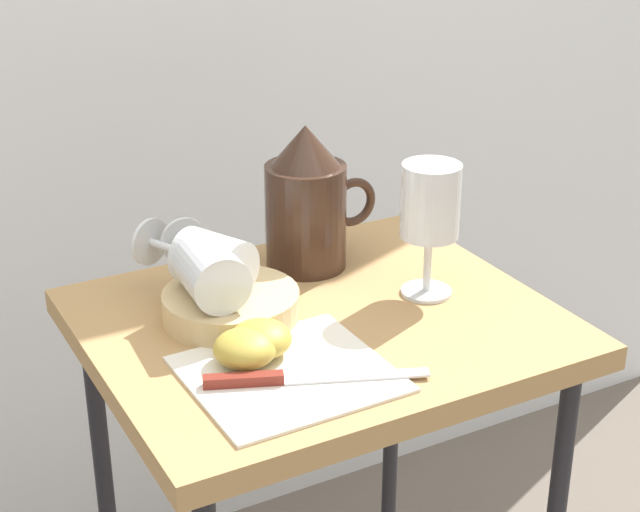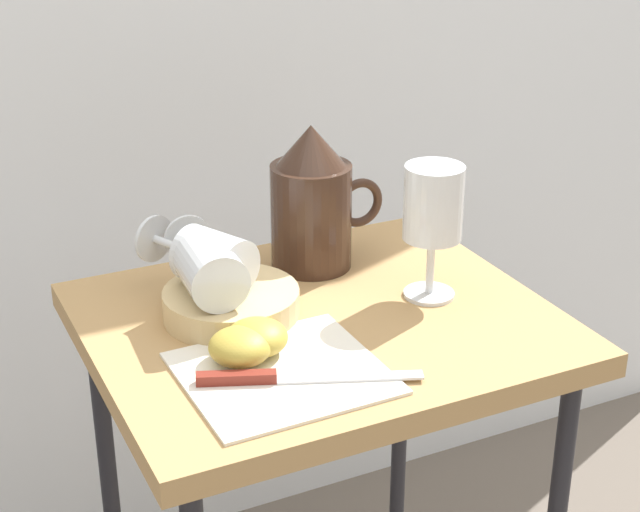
{
  "view_description": "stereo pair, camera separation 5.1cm",
  "coord_description": "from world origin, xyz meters",
  "px_view_note": "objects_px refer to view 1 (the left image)",
  "views": [
    {
      "loc": [
        -0.51,
        -0.95,
        1.26
      ],
      "look_at": [
        0.0,
        0.0,
        0.78
      ],
      "focal_mm": 56.57,
      "sensor_mm": 36.0,
      "label": 1
    },
    {
      "loc": [
        -0.47,
        -0.97,
        1.26
      ],
      "look_at": [
        0.0,
        0.0,
        0.78
      ],
      "focal_mm": 56.57,
      "sensor_mm": 36.0,
      "label": 2
    }
  ],
  "objects_px": {
    "basket_tray": "(231,305)",
    "apple_half_right": "(261,339)",
    "wine_glass_upright": "(430,208)",
    "wine_glass_tipped_far": "(210,272)",
    "wine_glass_tipped_near": "(210,261)",
    "table": "(320,370)",
    "pitcher": "(307,211)",
    "knife": "(283,379)",
    "apple_half_left": "(245,348)"
  },
  "relations": [
    {
      "from": "table",
      "to": "apple_half_left",
      "type": "xyz_separation_m",
      "value": [
        -0.13,
        -0.07,
        0.1
      ]
    },
    {
      "from": "basket_tray",
      "to": "pitcher",
      "type": "height_order",
      "value": "pitcher"
    },
    {
      "from": "wine_glass_upright",
      "to": "wine_glass_tipped_far",
      "type": "bearing_deg",
      "value": 169.55
    },
    {
      "from": "apple_half_left",
      "to": "apple_half_right",
      "type": "distance_m",
      "value": 0.03
    },
    {
      "from": "apple_half_left",
      "to": "knife",
      "type": "xyz_separation_m",
      "value": [
        0.02,
        -0.05,
        -0.01
      ]
    },
    {
      "from": "wine_glass_tipped_near",
      "to": "wine_glass_tipped_far",
      "type": "distance_m",
      "value": 0.03
    },
    {
      "from": "table",
      "to": "wine_glass_tipped_far",
      "type": "height_order",
      "value": "wine_glass_tipped_far"
    },
    {
      "from": "apple_half_left",
      "to": "apple_half_right",
      "type": "xyz_separation_m",
      "value": [
        0.02,
        0.01,
        0.0
      ]
    },
    {
      "from": "wine_glass_tipped_near",
      "to": "apple_half_right",
      "type": "relative_size",
      "value": 2.31
    },
    {
      "from": "basket_tray",
      "to": "wine_glass_upright",
      "type": "relative_size",
      "value": 0.96
    },
    {
      "from": "wine_glass_tipped_far",
      "to": "apple_half_right",
      "type": "distance_m",
      "value": 0.11
    },
    {
      "from": "basket_tray",
      "to": "apple_half_right",
      "type": "xyz_separation_m",
      "value": [
        -0.01,
        -0.1,
        0.01
      ]
    },
    {
      "from": "basket_tray",
      "to": "table",
      "type": "bearing_deg",
      "value": -25.83
    },
    {
      "from": "knife",
      "to": "table",
      "type": "bearing_deg",
      "value": 47.57
    },
    {
      "from": "basket_tray",
      "to": "wine_glass_tipped_far",
      "type": "xyz_separation_m",
      "value": [
        -0.03,
        -0.0,
        0.05
      ]
    },
    {
      "from": "basket_tray",
      "to": "wine_glass_tipped_near",
      "type": "bearing_deg",
      "value": 121.63
    },
    {
      "from": "table",
      "to": "pitcher",
      "type": "xyz_separation_m",
      "value": [
        0.06,
        0.14,
        0.15
      ]
    },
    {
      "from": "basket_tray",
      "to": "pitcher",
      "type": "xyz_separation_m",
      "value": [
        0.15,
        0.09,
        0.06
      ]
    },
    {
      "from": "wine_glass_tipped_near",
      "to": "table",
      "type": "bearing_deg",
      "value": -32.36
    },
    {
      "from": "apple_half_right",
      "to": "wine_glass_tipped_near",
      "type": "bearing_deg",
      "value": 92.65
    },
    {
      "from": "wine_glass_upright",
      "to": "wine_glass_tipped_far",
      "type": "distance_m",
      "value": 0.28
    },
    {
      "from": "apple_half_left",
      "to": "apple_half_right",
      "type": "bearing_deg",
      "value": 25.29
    },
    {
      "from": "wine_glass_tipped_near",
      "to": "apple_half_right",
      "type": "xyz_separation_m",
      "value": [
        0.01,
        -0.12,
        -0.05
      ]
    },
    {
      "from": "apple_half_right",
      "to": "knife",
      "type": "distance_m",
      "value": 0.07
    },
    {
      "from": "apple_half_right",
      "to": "pitcher",
      "type": "bearing_deg",
      "value": 50.46
    },
    {
      "from": "wine_glass_upright",
      "to": "apple_half_left",
      "type": "height_order",
      "value": "wine_glass_upright"
    },
    {
      "from": "knife",
      "to": "apple_half_left",
      "type": "bearing_deg",
      "value": 108.87
    },
    {
      "from": "basket_tray",
      "to": "apple_half_right",
      "type": "distance_m",
      "value": 0.1
    },
    {
      "from": "table",
      "to": "knife",
      "type": "height_order",
      "value": "knife"
    },
    {
      "from": "wine_glass_tipped_far",
      "to": "basket_tray",
      "type": "bearing_deg",
      "value": 9.47
    },
    {
      "from": "table",
      "to": "basket_tray",
      "type": "bearing_deg",
      "value": 154.17
    },
    {
      "from": "wine_glass_tipped_far",
      "to": "knife",
      "type": "relative_size",
      "value": 0.68
    },
    {
      "from": "pitcher",
      "to": "wine_glass_tipped_far",
      "type": "xyz_separation_m",
      "value": [
        -0.18,
        -0.1,
        -0.01
      ]
    },
    {
      "from": "pitcher",
      "to": "wine_glass_tipped_far",
      "type": "bearing_deg",
      "value": -151.24
    },
    {
      "from": "basket_tray",
      "to": "knife",
      "type": "xyz_separation_m",
      "value": [
        -0.01,
        -0.17,
        -0.01
      ]
    },
    {
      "from": "table",
      "to": "wine_glass_upright",
      "type": "relative_size",
      "value": 4.07
    },
    {
      "from": "basket_tray",
      "to": "knife",
      "type": "relative_size",
      "value": 0.71
    },
    {
      "from": "wine_glass_tipped_far",
      "to": "apple_half_left",
      "type": "distance_m",
      "value": 0.12
    },
    {
      "from": "wine_glass_tipped_near",
      "to": "knife",
      "type": "bearing_deg",
      "value": -89.88
    },
    {
      "from": "wine_glass_tipped_far",
      "to": "apple_half_left",
      "type": "bearing_deg",
      "value": -93.25
    },
    {
      "from": "pitcher",
      "to": "apple_half_left",
      "type": "xyz_separation_m",
      "value": [
        -0.18,
        -0.21,
        -0.05
      ]
    },
    {
      "from": "wine_glass_tipped_near",
      "to": "wine_glass_tipped_far",
      "type": "bearing_deg",
      "value": -113.33
    },
    {
      "from": "table",
      "to": "apple_half_right",
      "type": "xyz_separation_m",
      "value": [
        -0.1,
        -0.05,
        0.1
      ]
    },
    {
      "from": "pitcher",
      "to": "wine_glass_tipped_near",
      "type": "xyz_separation_m",
      "value": [
        -0.17,
        -0.07,
        -0.01
      ]
    },
    {
      "from": "wine_glass_tipped_far",
      "to": "apple_half_right",
      "type": "height_order",
      "value": "wine_glass_tipped_far"
    },
    {
      "from": "apple_half_right",
      "to": "knife",
      "type": "height_order",
      "value": "apple_half_right"
    },
    {
      "from": "wine_glass_upright",
      "to": "wine_glass_tipped_far",
      "type": "relative_size",
      "value": 1.1
    },
    {
      "from": "table",
      "to": "basket_tray",
      "type": "xyz_separation_m",
      "value": [
        -0.1,
        0.05,
        0.09
      ]
    },
    {
      "from": "table",
      "to": "basket_tray",
      "type": "height_order",
      "value": "basket_tray"
    },
    {
      "from": "basket_tray",
      "to": "wine_glass_tipped_far",
      "type": "bearing_deg",
      "value": -170.53
    }
  ]
}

